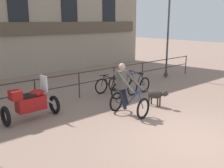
% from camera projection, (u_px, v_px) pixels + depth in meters
% --- Properties ---
extents(ground_plane, '(60.00, 60.00, 0.00)m').
position_uv_depth(ground_plane, '(193.00, 141.00, 6.80)').
color(ground_plane, '#8E7060').
extents(canal_railing, '(15.05, 0.05, 1.05)m').
position_uv_depth(canal_railing, '(79.00, 81.00, 10.43)').
color(canal_railing, '#2D2B28').
rests_on(canal_railing, ground_plane).
extents(cyclist_with_bike, '(0.85, 1.26, 1.70)m').
position_uv_depth(cyclist_with_bike, '(126.00, 92.00, 8.59)').
color(cyclist_with_bike, black).
rests_on(cyclist_with_bike, ground_plane).
extents(dog, '(0.37, 0.99, 0.65)m').
position_uv_depth(dog, '(156.00, 94.00, 9.44)').
color(dog, '#332D28').
rests_on(dog, ground_plane).
extents(parked_motorcycle, '(1.76, 0.65, 1.35)m').
position_uv_depth(parked_motorcycle, '(31.00, 103.00, 8.13)').
color(parked_motorcycle, black).
rests_on(parked_motorcycle, ground_plane).
extents(parked_bicycle_near_lamp, '(0.69, 1.13, 0.86)m').
position_uv_depth(parked_bicycle_near_lamp, '(109.00, 88.00, 10.69)').
color(parked_bicycle_near_lamp, black).
rests_on(parked_bicycle_near_lamp, ground_plane).
extents(parked_bicycle_mid_left, '(0.78, 1.18, 0.86)m').
position_uv_depth(parked_bicycle_mid_left, '(123.00, 85.00, 11.19)').
color(parked_bicycle_mid_left, black).
rests_on(parked_bicycle_mid_left, ground_plane).
extents(parked_bicycle_mid_right, '(0.72, 1.15, 0.86)m').
position_uv_depth(parked_bicycle_mid_right, '(135.00, 82.00, 11.68)').
color(parked_bicycle_mid_right, black).
rests_on(parked_bicycle_mid_right, ground_plane).
extents(street_lamp, '(0.28, 0.28, 4.85)m').
position_uv_depth(street_lamp, '(168.00, 27.00, 13.96)').
color(street_lamp, '#424247').
rests_on(street_lamp, ground_plane).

